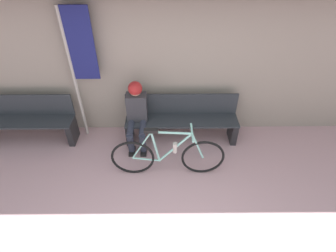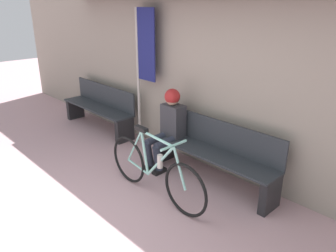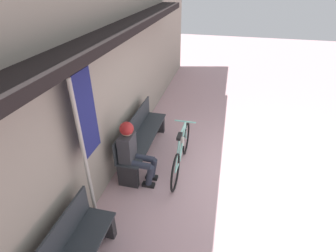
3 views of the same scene
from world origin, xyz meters
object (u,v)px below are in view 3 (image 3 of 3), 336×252
park_bench_near (141,137)px  person_seated (133,149)px  bicycle (181,152)px  banner_pole (86,133)px

park_bench_near → person_seated: (-0.76, -0.11, 0.27)m
park_bench_near → person_seated: size_ratio=1.64×
park_bench_near → bicycle: bearing=-106.2°
park_bench_near → banner_pole: bearing=175.2°
park_bench_near → banner_pole: banner_pole is taller
bicycle → person_seated: size_ratio=1.46×
park_bench_near → banner_pole: size_ratio=0.85×
bicycle → banner_pole: (-1.37, 0.99, 1.12)m
person_seated → park_bench_near: bearing=8.4°
person_seated → banner_pole: (-0.86, 0.25, 0.81)m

